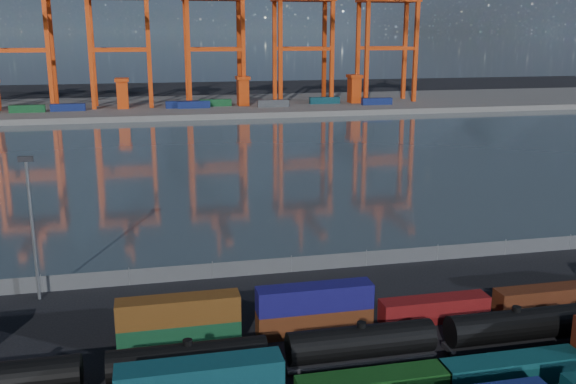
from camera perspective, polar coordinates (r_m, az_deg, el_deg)
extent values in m
plane|color=#324249|center=(155.43, -6.03, 2.98)|extent=(700.00, 700.00, 0.00)
cube|color=#514F4C|center=(258.77, -8.77, 7.53)|extent=(700.00, 70.00, 2.00)
cube|color=#0D3F48|center=(51.01, -7.81, -16.13)|extent=(12.64, 2.57, 2.74)
cube|color=#0E4549|center=(60.02, 19.20, -14.91)|extent=(12.64, 2.57, 2.74)
cube|color=#114123|center=(64.26, -9.62, -12.36)|extent=(11.76, 2.39, 2.55)
cube|color=brown|center=(63.18, -9.71, -10.29)|extent=(11.76, 2.39, 2.55)
cube|color=#572711|center=(66.09, 2.37, -11.38)|extent=(11.76, 2.39, 2.55)
cube|color=navy|center=(65.04, 2.39, -9.36)|extent=(11.76, 2.39, 2.55)
cube|color=maroon|center=(70.32, 12.87, -10.12)|extent=(11.76, 2.39, 2.55)
cube|color=#4F210F|center=(76.67, 21.97, -8.75)|extent=(11.76, 2.39, 2.55)
cylinder|color=black|center=(57.21, -8.86, -14.57)|extent=(13.54, 3.02, 3.02)
cylinder|color=black|center=(56.44, -8.92, -13.09)|extent=(0.83, 0.83, 0.52)
cube|color=black|center=(58.02, -8.79, -16.02)|extent=(14.07, 2.08, 0.42)
cube|color=black|center=(58.62, -4.02, -16.01)|extent=(2.60, 1.88, 0.63)
cylinder|color=black|center=(59.91, 6.50, -13.10)|extent=(13.54, 3.02, 3.02)
cylinder|color=black|center=(59.17, 6.54, -11.66)|extent=(0.83, 0.83, 0.52)
cube|color=black|center=(60.69, 6.45, -14.50)|extent=(14.07, 2.08, 0.42)
cube|color=black|center=(59.67, 2.02, -15.40)|extent=(2.60, 1.88, 0.63)
cube|color=black|center=(62.43, 10.65, -14.24)|extent=(2.60, 1.88, 0.63)
cylinder|color=black|center=(66.23, 19.54, -11.11)|extent=(13.54, 3.02, 3.02)
cylinder|color=black|center=(65.56, 19.66, -9.79)|extent=(0.83, 0.83, 0.52)
cube|color=black|center=(66.93, 19.42, -12.41)|extent=(14.07, 2.08, 0.42)
cube|color=black|center=(64.90, 15.77, -13.39)|extent=(2.60, 1.88, 0.63)
cube|color=black|center=(69.57, 22.75, -12.06)|extent=(2.60, 1.88, 0.63)
cube|color=#595B5E|center=(81.73, 0.31, -6.47)|extent=(160.00, 0.06, 2.00)
cylinder|color=slate|center=(80.93, -21.08, -7.59)|extent=(0.12, 0.12, 2.20)
cylinder|color=slate|center=(79.95, -13.93, -7.30)|extent=(0.12, 0.12, 2.20)
cylinder|color=slate|center=(80.20, -6.73, -6.90)|extent=(0.12, 0.12, 2.20)
cylinder|color=slate|center=(81.69, 0.31, -6.40)|extent=(0.12, 0.12, 2.20)
cylinder|color=slate|center=(84.35, 6.98, -5.84)|extent=(0.12, 0.12, 2.20)
cylinder|color=slate|center=(88.07, 13.15, -5.25)|extent=(0.12, 0.12, 2.20)
cylinder|color=slate|center=(92.72, 18.76, -4.66)|extent=(0.12, 0.12, 2.20)
cylinder|color=slate|center=(98.17, 23.78, -4.09)|extent=(0.12, 0.12, 2.20)
cylinder|color=slate|center=(76.87, -21.73, -3.33)|extent=(0.36, 0.36, 16.00)
cube|color=black|center=(74.96, -22.30, 2.74)|extent=(1.60, 0.40, 0.60)
cube|color=red|center=(248.29, -20.50, 11.22)|extent=(1.50, 1.50, 42.20)
cube|color=red|center=(259.45, -20.18, 11.33)|extent=(1.50, 1.50, 42.20)
cube|color=red|center=(249.79, -22.93, 11.50)|extent=(20.63, 1.31, 1.31)
cube|color=red|center=(260.88, -22.50, 11.60)|extent=(20.63, 1.31, 1.31)
cube|color=red|center=(246.82, -17.14, 11.46)|extent=(1.50, 1.50, 42.20)
cube|color=red|center=(258.03, -16.95, 11.56)|extent=(1.50, 1.50, 42.20)
cube|color=red|center=(246.15, -12.25, 11.75)|extent=(1.50, 1.50, 42.20)
cube|color=red|center=(257.40, -12.28, 11.84)|extent=(1.50, 1.50, 42.20)
cube|color=red|center=(246.20, -14.73, 12.11)|extent=(20.63, 1.31, 1.31)
cube|color=red|center=(257.45, -14.65, 12.18)|extent=(20.63, 1.31, 1.31)
cube|color=red|center=(246.71, -8.84, 11.91)|extent=(1.50, 1.50, 42.20)
cube|color=red|center=(257.93, -9.02, 11.99)|extent=(1.50, 1.50, 42.20)
cube|color=red|center=(248.96, -4.00, 12.05)|extent=(1.50, 1.50, 42.20)
cube|color=red|center=(260.08, -4.38, 12.13)|extent=(1.50, 1.50, 42.20)
cube|color=red|center=(247.56, -6.42, 12.48)|extent=(20.63, 1.31, 1.31)
cube|color=red|center=(258.74, -6.70, 12.53)|extent=(20.63, 1.31, 1.31)
cube|color=red|center=(251.52, -0.69, 12.10)|extent=(1.50, 1.50, 42.20)
cube|color=red|center=(262.53, -1.20, 12.18)|extent=(1.50, 1.50, 42.20)
cube|color=red|center=(256.56, 3.93, 12.11)|extent=(1.50, 1.50, 42.20)
cube|color=red|center=(267.37, 3.24, 12.20)|extent=(1.50, 1.50, 42.20)
cube|color=red|center=(253.78, 1.65, 12.59)|extent=(20.63, 1.31, 1.31)
cube|color=red|center=(264.70, 1.04, 12.66)|extent=(20.63, 1.31, 1.31)
cube|color=red|center=(260.97, 7.03, 12.07)|extent=(1.50, 1.50, 42.20)
cube|color=red|center=(271.61, 6.22, 12.17)|extent=(1.50, 1.50, 42.20)
cube|color=red|center=(268.54, 11.28, 11.97)|extent=(1.50, 1.50, 42.20)
cube|color=red|center=(278.88, 10.33, 12.08)|extent=(1.50, 1.50, 42.20)
cube|color=red|center=(264.52, 9.20, 12.48)|extent=(20.63, 1.31, 1.31)
cube|color=red|center=(275.02, 8.32, 12.57)|extent=(20.63, 1.31, 1.31)
cube|color=navy|center=(243.37, -8.38, 7.69)|extent=(12.00, 2.44, 2.60)
cube|color=navy|center=(254.82, 7.90, 7.99)|extent=(12.00, 2.44, 2.60)
cube|color=navy|center=(244.49, -9.41, 7.68)|extent=(12.00, 2.44, 2.60)
cube|color=#3F4244|center=(245.39, -1.34, 7.89)|extent=(12.00, 2.44, 2.60)
cube|color=#144C23|center=(245.65, -22.17, 6.87)|extent=(12.00, 2.44, 2.60)
cube|color=navy|center=(245.08, -18.97, 7.13)|extent=(12.00, 2.44, 2.60)
cube|color=#144C23|center=(248.91, -6.45, 7.89)|extent=(12.00, 2.44, 2.60)
cube|color=#0C3842|center=(256.44, 3.27, 8.13)|extent=(12.00, 2.44, 2.60)
cube|color=red|center=(247.78, -14.49, 8.37)|extent=(4.00, 6.00, 10.00)
cube|color=red|center=(247.34, -14.57, 9.64)|extent=(5.00, 7.00, 1.20)
cube|color=red|center=(250.41, -4.03, 8.83)|extent=(4.00, 6.00, 10.00)
cube|color=red|center=(249.97, -4.06, 10.08)|extent=(5.00, 7.00, 1.20)
cube|color=red|center=(260.89, 5.91, 9.00)|extent=(4.00, 6.00, 10.00)
cube|color=red|center=(260.47, 5.94, 10.20)|extent=(5.00, 7.00, 1.20)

